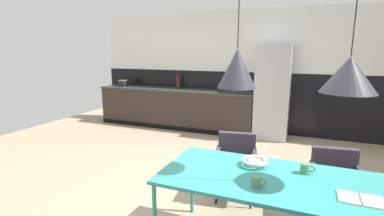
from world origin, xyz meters
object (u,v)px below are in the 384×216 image
at_px(dining_table, 282,184).
at_px(open_book, 360,199).
at_px(cooking_pot, 123,83).
at_px(pendant_lamp_over_table_far, 349,75).
at_px(mug_white_ceramic, 256,181).
at_px(bottle_spice_small, 219,86).
at_px(pendant_lamp_over_table_near, 237,68).
at_px(fruit_bowl, 255,161).
at_px(refrigerator_column, 273,92).
at_px(bottle_wine_green, 178,82).
at_px(mug_short_terracotta, 306,168).
at_px(armchair_head_of_table, 236,157).
at_px(armchair_near_window, 336,175).
at_px(bottle_oil_tall, 252,85).

bearing_deg(dining_table, open_book, -13.66).
xyz_separation_m(cooking_pot, pendant_lamp_over_table_far, (4.51, -3.52, 0.62)).
distance_m(mug_white_ceramic, pendant_lamp_over_table_far, 1.02).
height_order(dining_table, open_book, open_book).
height_order(open_book, bottle_spice_small, bottle_spice_small).
xyz_separation_m(bottle_spice_small, pendant_lamp_over_table_near, (1.26, -3.66, 0.61)).
bearing_deg(fruit_bowl, pendant_lamp_over_table_far, -13.93).
bearing_deg(refrigerator_column, dining_table, -81.88).
distance_m(fruit_bowl, bottle_wine_green, 4.32).
height_order(bottle_spice_small, pendant_lamp_over_table_far, pendant_lamp_over_table_far).
height_order(dining_table, bottle_wine_green, bottle_wine_green).
bearing_deg(dining_table, bottle_spice_small, 114.44).
bearing_deg(pendant_lamp_over_table_near, cooking_pot, 136.23).
xyz_separation_m(open_book, cooking_pot, (-4.64, 3.68, 0.23)).
distance_m(open_book, pendant_lamp_over_table_far, 0.87).
relative_size(refrigerator_column, mug_short_terracotta, 15.96).
xyz_separation_m(armchair_head_of_table, cooking_pot, (-3.50, 2.60, 0.48)).
distance_m(refrigerator_column, dining_table, 3.64).
xyz_separation_m(fruit_bowl, mug_white_ceramic, (0.08, -0.39, -0.00)).
xyz_separation_m(open_book, pendant_lamp_over_table_near, (-0.93, 0.13, 0.88)).
xyz_separation_m(refrigerator_column, open_book, (1.05, -3.73, -0.20)).
xyz_separation_m(open_book, mug_white_ceramic, (-0.71, -0.07, 0.03)).
distance_m(open_book, pendant_lamp_over_table_near, 1.29).
height_order(refrigerator_column, cooking_pot, refrigerator_column).
relative_size(armchair_head_of_table, cooking_pot, 3.48).
bearing_deg(open_book, armchair_near_window, 93.34).
height_order(dining_table, pendant_lamp_over_table_near, pendant_lamp_over_table_near).
bearing_deg(armchair_head_of_table, mug_short_terracotta, 126.17).
distance_m(refrigerator_column, armchair_head_of_table, 2.68).
height_order(bottle_spice_small, pendant_lamp_over_table_near, pendant_lamp_over_table_near).
bearing_deg(refrigerator_column, bottle_wine_green, 176.03).
relative_size(armchair_head_of_table, pendant_lamp_over_table_far, 0.70).
distance_m(mug_short_terracotta, pendant_lamp_over_table_far, 0.86).
xyz_separation_m(armchair_near_window, pendant_lamp_over_table_far, (-0.08, -0.83, 1.10)).
relative_size(open_book, bottle_oil_tall, 0.88).
distance_m(armchair_head_of_table, open_book, 1.60).
height_order(armchair_near_window, fruit_bowl, fruit_bowl).
distance_m(dining_table, pendant_lamp_over_table_far, 0.98).
distance_m(dining_table, cooking_pot, 5.44).
bearing_deg(mug_short_terracotta, bottle_oil_tall, 107.41).
relative_size(armchair_head_of_table, mug_white_ceramic, 6.93).
height_order(open_book, pendant_lamp_over_table_far, pendant_lamp_over_table_far).
relative_size(refrigerator_column, bottle_spice_small, 6.78).
bearing_deg(mug_white_ceramic, bottle_wine_green, 122.54).
bearing_deg(armchair_head_of_table, fruit_bowl, 105.24).
relative_size(mug_white_ceramic, cooking_pot, 0.50).
distance_m(bottle_oil_tall, pendant_lamp_over_table_far, 4.06).
height_order(mug_white_ceramic, pendant_lamp_over_table_near, pendant_lamp_over_table_near).
relative_size(mug_white_ceramic, bottle_spice_small, 0.40).
distance_m(bottle_spice_small, pendant_lamp_over_table_far, 4.22).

